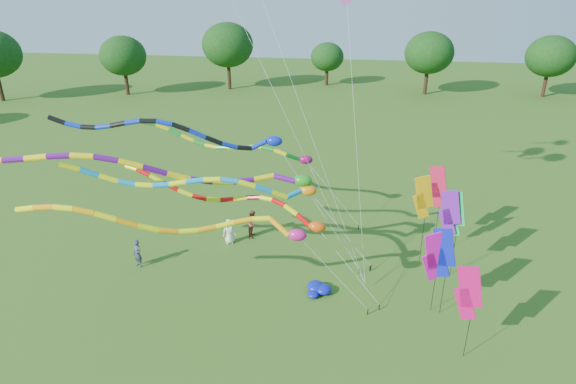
# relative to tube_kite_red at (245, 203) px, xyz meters

# --- Properties ---
(ground) EXTENTS (160.00, 160.00, 0.00)m
(ground) POSITION_rel_tube_kite_red_xyz_m (3.44, -3.89, -4.42)
(ground) COLOR #2C5817
(ground) RESTS_ON ground
(tree_ring) EXTENTS (119.27, 117.87, 9.60)m
(tree_ring) POSITION_rel_tube_kite_red_xyz_m (4.00, -9.07, 1.08)
(tree_ring) COLOR #382314
(tree_ring) RESTS_ON ground
(tube_kite_red) EXTENTS (12.57, 2.26, 6.35)m
(tube_kite_red) POSITION_rel_tube_kite_red_xyz_m (0.00, 0.00, 0.00)
(tube_kite_red) COLOR black
(tube_kite_red) RESTS_ON ground
(tube_kite_orange) EXTENTS (13.76, 3.28, 6.85)m
(tube_kite_orange) POSITION_rel_tube_kite_red_xyz_m (-1.21, -3.44, 0.56)
(tube_kite_orange) COLOR black
(tube_kite_orange) RESTS_ON ground
(tube_kite_purple) EXTENTS (16.79, 4.78, 8.16)m
(tube_kite_purple) POSITION_rel_tube_kite_red_xyz_m (-2.49, -0.81, 1.79)
(tube_kite_purple) COLOR black
(tube_kite_purple) RESTS_ON ground
(tube_kite_blue) EXTENTS (13.72, 3.05, 9.38)m
(tube_kite_blue) POSITION_rel_tube_kite_red_xyz_m (-2.14, -0.56, 3.52)
(tube_kite_blue) COLOR black
(tube_kite_blue) RESTS_ON ground
(tube_kite_cyan) EXTENTS (13.61, 4.35, 7.51)m
(tube_kite_cyan) POSITION_rel_tube_kite_red_xyz_m (-0.93, -0.61, 1.16)
(tube_kite_cyan) COLOR black
(tube_kite_cyan) RESTS_ON ground
(tube_kite_green) EXTENTS (13.72, 1.16, 7.11)m
(tube_kite_green) POSITION_rel_tube_kite_red_xyz_m (-1.68, 6.36, 0.67)
(tube_kite_green) COLOR black
(tube_kite_green) RESTS_ON ground
(banner_pole_magenta_b) EXTENTS (1.14, 0.37, 4.31)m
(banner_pole_magenta_b) POSITION_rel_tube_kite_red_xyz_m (9.70, -4.00, -1.37)
(banner_pole_magenta_b) COLOR black
(banner_pole_magenta_b) RESTS_ON ground
(banner_pole_violet) EXTENTS (1.15, 0.32, 4.86)m
(banner_pole_violet) POSITION_rel_tube_kite_red_xyz_m (9.90, 2.02, -0.83)
(banner_pole_violet) COLOR black
(banner_pole_violet) RESTS_ON ground
(banner_pole_magenta_a) EXTENTS (1.12, 0.45, 4.19)m
(banner_pole_magenta_a) POSITION_rel_tube_kite_red_xyz_m (8.77, -1.21, -1.49)
(banner_pole_magenta_a) COLOR black
(banner_pole_magenta_a) RESTS_ON ground
(banner_pole_red) EXTENTS (1.10, 0.53, 4.95)m
(banner_pole_red) POSITION_rel_tube_kite_red_xyz_m (9.74, 5.14, -0.74)
(banner_pole_red) COLOR black
(banner_pole_red) RESTS_ON ground
(banner_pole_green) EXTENTS (1.09, 0.54, 4.76)m
(banner_pole_green) POSITION_rel_tube_kite_red_xyz_m (10.16, 2.13, -0.93)
(banner_pole_green) COLOR black
(banner_pole_green) RESTS_ON ground
(banner_pole_orange) EXTENTS (1.15, 0.30, 5.11)m
(banner_pole_orange) POSITION_rel_tube_kite_red_xyz_m (8.71, 3.17, -0.58)
(banner_pole_orange) COLOR black
(banner_pole_orange) RESTS_ON ground
(banner_pole_blue_a) EXTENTS (1.11, 0.51, 4.40)m
(banner_pole_blue_a) POSITION_rel_tube_kite_red_xyz_m (9.16, -1.18, -1.28)
(banner_pole_blue_a) COLOR black
(banner_pole_blue_a) RESTS_ON ground
(blue_nylon_heap) EXTENTS (1.44, 1.26, 0.44)m
(blue_nylon_heap) POSITION_rel_tube_kite_red_xyz_m (3.58, -0.85, -4.22)
(blue_nylon_heap) COLOR #0D18AC
(blue_nylon_heap) RESTS_ON ground
(person_a) EXTENTS (0.85, 0.67, 1.53)m
(person_a) POSITION_rel_tube_kite_red_xyz_m (-1.91, 3.71, -3.66)
(person_a) COLOR silver
(person_a) RESTS_ON ground
(person_b) EXTENTS (0.69, 0.61, 1.58)m
(person_b) POSITION_rel_tube_kite_red_xyz_m (-6.16, 0.57, -3.63)
(person_b) COLOR #3A3F51
(person_b) RESTS_ON ground
(person_c) EXTENTS (0.66, 0.84, 1.68)m
(person_c) POSITION_rel_tube_kite_red_xyz_m (-0.70, 4.72, -3.58)
(person_c) COLOR brown
(person_c) RESTS_ON ground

